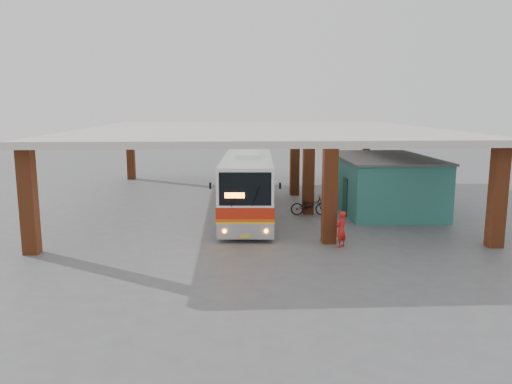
{
  "coord_description": "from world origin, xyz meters",
  "views": [
    {
      "loc": [
        -1.3,
        -24.24,
        6.03
      ],
      "look_at": [
        -0.07,
        0.0,
        1.79
      ],
      "focal_mm": 35.0,
      "sensor_mm": 36.0,
      "label": 1
    }
  ],
  "objects": [
    {
      "name": "canopy_roof",
      "position": [
        0.5,
        6.5,
        4.5
      ],
      "size": [
        21.0,
        23.0,
        0.3
      ],
      "primitive_type": "cube",
      "color": "beige",
      "rests_on": "brick_columns"
    },
    {
      "name": "coach_bus",
      "position": [
        -0.37,
        3.01,
        1.77
      ],
      "size": [
        3.22,
        12.35,
        3.56
      ],
      "rotation": [
        0.0,
        0.0,
        -0.05
      ],
      "color": "white",
      "rests_on": "ground"
    },
    {
      "name": "ground",
      "position": [
        0.0,
        0.0,
        0.0
      ],
      "size": [
        90.0,
        90.0,
        0.0
      ],
      "primitive_type": "plane",
      "color": "#515154",
      "rests_on": "ground"
    },
    {
      "name": "motorcycle",
      "position": [
        3.02,
        2.6,
        0.54
      ],
      "size": [
        2.09,
        0.79,
        1.09
      ],
      "primitive_type": "imported",
      "rotation": [
        0.0,
        0.0,
        1.54
      ],
      "color": "black",
      "rests_on": "ground"
    },
    {
      "name": "pedestrian",
      "position": [
        3.39,
        -3.73,
        0.79
      ],
      "size": [
        0.68,
        0.67,
        1.58
      ],
      "primitive_type": "imported",
      "rotation": [
        0.0,
        0.0,
        3.88
      ],
      "color": "red",
      "rests_on": "ground"
    },
    {
      "name": "brick_columns",
      "position": [
        1.43,
        5.0,
        2.17
      ],
      "size": [
        20.1,
        21.6,
        4.35
      ],
      "color": "brown",
      "rests_on": "ground"
    },
    {
      "name": "shop_building",
      "position": [
        7.49,
        4.0,
        1.56
      ],
      "size": [
        5.2,
        8.2,
        3.11
      ],
      "color": "#2A6A6A",
      "rests_on": "ground"
    },
    {
      "name": "red_chair",
      "position": [
        4.56,
        6.05,
        0.34
      ],
      "size": [
        0.45,
        0.45,
        0.74
      ],
      "rotation": [
        0.0,
        0.0,
        0.18
      ],
      "color": "red",
      "rests_on": "ground"
    }
  ]
}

